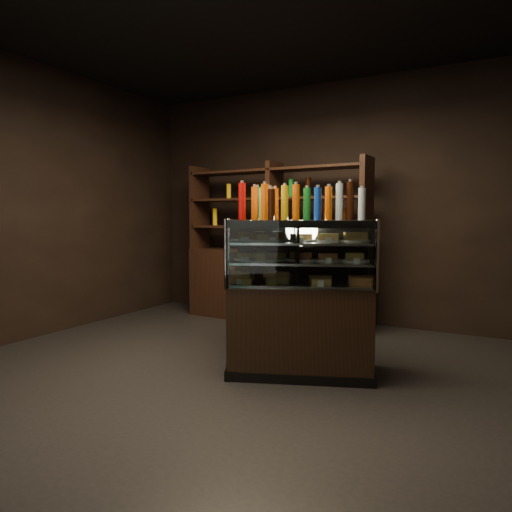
{
  "coord_description": "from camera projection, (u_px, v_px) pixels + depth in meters",
  "views": [
    {
      "loc": [
        2.01,
        -3.06,
        1.33
      ],
      "look_at": [
        0.08,
        0.47,
        0.98
      ],
      "focal_mm": 32.0,
      "sensor_mm": 36.0,
      "label": 1
    }
  ],
  "objects": [
    {
      "name": "room_shell",
      "position": [
        218.0,
        139.0,
        3.58
      ],
      "size": [
        5.02,
        5.02,
        3.01
      ],
      "color": "black",
      "rests_on": "ground"
    },
    {
      "name": "back_shelving",
      "position": [
        274.0,
        274.0,
        5.74
      ],
      "size": [
        2.4,
        0.49,
        2.0
      ],
      "rotation": [
        0.0,
        0.0,
        -0.03
      ],
      "color": "black",
      "rests_on": "ground"
    },
    {
      "name": "ground",
      "position": [
        220.0,
        379.0,
        3.75
      ],
      "size": [
        5.0,
        5.0,
        0.0
      ],
      "primitive_type": "plane",
      "color": "black",
      "rests_on": "ground"
    },
    {
      "name": "food_display",
      "position": [
        279.0,
        252.0,
        4.0
      ],
      "size": [
        1.41,
        1.04,
        0.41
      ],
      "color": "#D3854B",
      "rests_on": "display_case"
    },
    {
      "name": "display_case",
      "position": [
        279.0,
        317.0,
        4.05
      ],
      "size": [
        1.72,
        1.34,
        1.31
      ],
      "rotation": [
        0.0,
        0.0,
        -0.33
      ],
      "color": "black",
      "rests_on": "ground"
    },
    {
      "name": "potted_conifer",
      "position": [
        308.0,
        323.0,
        4.06
      ],
      "size": [
        0.31,
        0.31,
        0.67
      ],
      "rotation": [
        0.0,
        0.0,
        0.27
      ],
      "color": "black",
      "rests_on": "ground"
    },
    {
      "name": "bottles_top",
      "position": [
        279.0,
        204.0,
        3.96
      ],
      "size": [
        1.25,
        0.9,
        0.3
      ],
      "color": "silver",
      "rests_on": "display_case"
    }
  ]
}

